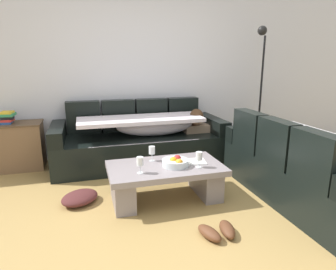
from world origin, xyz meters
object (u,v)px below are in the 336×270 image
fruit_bowl (176,162)px  couch_along_wall (143,141)px  wine_glass_far_back (152,151)px  floor_lamp (260,82)px  crumpled_garment (80,198)px  wine_glass_near_left (140,162)px  side_cabinet (16,146)px  book_stack_on_cabinet (7,117)px  wine_glass_near_right (199,157)px  open_magazine (193,162)px  couch_near_window (303,168)px  pair_of_shoes (218,231)px  coffee_table (165,178)px

fruit_bowl → couch_along_wall: bearing=94.5°
wine_glass_far_back → floor_lamp: (2.02, 1.14, 0.62)m
couch_along_wall → floor_lamp: (1.92, 0.10, 0.79)m
couch_along_wall → crumpled_garment: couch_along_wall is taller
wine_glass_near_left → side_cabinet: (-1.41, 1.59, -0.17)m
floor_lamp → book_stack_on_cabinet: bearing=177.9°
wine_glass_near_right → crumpled_garment: size_ratio=0.42×
open_magazine → floor_lamp: floor_lamp is taller
couch_along_wall → floor_lamp: 2.08m
wine_glass_near_left → wine_glass_near_right: size_ratio=1.00×
couch_near_window → pair_of_shoes: 1.29m
wine_glass_near_right → fruit_bowl: bearing=154.8°
fruit_bowl → wine_glass_far_back: (-0.20, 0.23, 0.08)m
fruit_bowl → floor_lamp: 2.38m
side_cabinet → wine_glass_near_right: bearing=-38.3°
side_cabinet → fruit_bowl: bearing=-39.6°
book_stack_on_cabinet → pair_of_shoes: (2.01, -2.25, -0.68)m
couch_along_wall → couch_near_window: same height
side_cabinet → floor_lamp: floor_lamp is taller
open_magazine → book_stack_on_cabinet: book_stack_on_cabinet is taller
floor_lamp → side_cabinet: bearing=178.0°
open_magazine → crumpled_garment: open_magazine is taller
couch_near_window → wine_glass_far_back: (-1.52, 0.55, 0.16)m
fruit_bowl → side_cabinet: side_cabinet is taller
fruit_bowl → side_cabinet: bearing=140.4°
open_magazine → pair_of_shoes: (-0.07, -0.82, -0.34)m
couch_near_window → open_magazine: couch_near_window is taller
couch_near_window → side_cabinet: bearing=59.9°
coffee_table → open_magazine: bearing=4.1°
open_magazine → side_cabinet: bearing=154.5°
wine_glass_near_left → wine_glass_near_right: 0.61m
wine_glass_far_back → couch_near_window: bearing=-19.7°
fruit_bowl → book_stack_on_cabinet: size_ratio=1.26×
fruit_bowl → open_magazine: bearing=17.9°
wine_glass_near_right → wine_glass_far_back: size_ratio=1.00×
wine_glass_far_back → fruit_bowl: bearing=-48.4°
wine_glass_near_left → wine_glass_far_back: (0.19, 0.32, 0.00)m
coffee_table → side_cabinet: 2.24m
floor_lamp → couch_along_wall: bearing=-177.1°
couch_near_window → wine_glass_far_back: couch_near_window is taller
crumpled_garment → wine_glass_far_back: bearing=2.1°
floor_lamp → crumpled_garment: (-2.81, -1.17, -1.06)m
book_stack_on_cabinet → wine_glass_near_left: bearing=-47.4°
couch_along_wall → crumpled_garment: 1.42m
coffee_table → side_cabinet: size_ratio=1.67×
couch_near_window → crumpled_garment: couch_near_window is taller
couch_along_wall → fruit_bowl: bearing=-85.5°
wine_glass_near_left → floor_lamp: 2.73m
wine_glass_far_back → open_magazine: bearing=-20.7°
wine_glass_near_left → floor_lamp: bearing=33.4°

